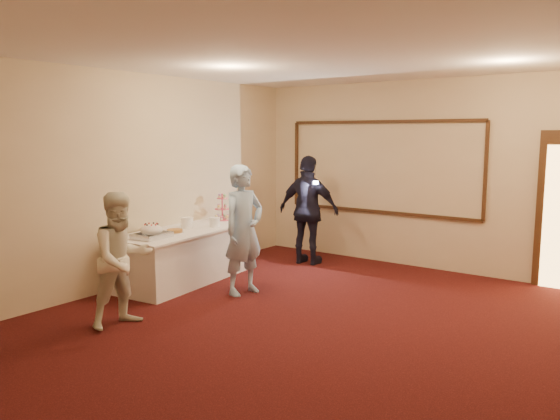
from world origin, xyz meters
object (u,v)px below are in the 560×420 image
object	(u,v)px
pavlova_tray	(152,232)
plate_stack_b	(215,222)
tart	(175,231)
guest	(309,210)
cupcake_stand	(222,209)
woman	(122,259)
plate_stack_a	(187,223)
man	(244,230)
buffet_table	(188,254)

from	to	relation	value
pavlova_tray	plate_stack_b	world-z (taller)	pavlova_tray
plate_stack_b	tart	size ratio (longest dim) A/B	0.66
pavlova_tray	guest	size ratio (longest dim) A/B	0.29
cupcake_stand	tart	size ratio (longest dim) A/B	1.83
plate_stack_b	woman	world-z (taller)	woman
cupcake_stand	plate_stack_a	world-z (taller)	cupcake_stand
plate_stack_a	tart	bearing A→B (deg)	-67.96
plate_stack_a	tart	size ratio (longest dim) A/B	0.74
woman	guest	world-z (taller)	guest
cupcake_stand	tart	xyz separation A→B (m)	(0.27, -1.29, -0.14)
pavlova_tray	woman	distance (m)	1.21
cupcake_stand	man	bearing A→B (deg)	-37.56
cupcake_stand	guest	size ratio (longest dim) A/B	0.26
pavlova_tray	cupcake_stand	size ratio (longest dim) A/B	1.13
pavlova_tray	tart	bearing A→B (deg)	92.60
buffet_table	man	bearing A→B (deg)	-1.55
plate_stack_b	guest	size ratio (longest dim) A/B	0.09
plate_stack_b	tart	distance (m)	0.72
pavlova_tray	plate_stack_a	bearing A→B (deg)	102.27
pavlova_tray	guest	distance (m)	2.80
woman	guest	bearing A→B (deg)	7.14
pavlova_tray	guest	bearing A→B (deg)	74.80
buffet_table	plate_stack_a	xyz separation A→B (m)	(-0.05, 0.04, 0.46)
buffet_table	plate_stack_a	bearing A→B (deg)	143.99
plate_stack_a	plate_stack_b	world-z (taller)	plate_stack_a
cupcake_stand	plate_stack_b	size ratio (longest dim) A/B	2.76
cupcake_stand	woman	size ratio (longest dim) A/B	0.31
buffet_table	cupcake_stand	distance (m)	1.10
guest	plate_stack_b	bearing A→B (deg)	60.37
cupcake_stand	man	distance (m)	1.59
pavlova_tray	tart	world-z (taller)	pavlova_tray
cupcake_stand	guest	distance (m)	1.42
cupcake_stand	plate_stack_a	xyz separation A→B (m)	(0.11, -0.90, -0.09)
pavlova_tray	woman	bearing A→B (deg)	-56.21
tart	woman	world-z (taller)	woman
woman	tart	bearing A→B (deg)	33.84
plate_stack_b	guest	bearing A→B (deg)	67.17
buffet_table	woman	distance (m)	2.00
buffet_table	man	world-z (taller)	man
tart	guest	bearing A→B (deg)	71.65
buffet_table	pavlova_tray	size ratio (longest dim) A/B	4.70
plate_stack_a	man	bearing A→B (deg)	-3.45
tart	woman	distance (m)	1.60
plate_stack_a	guest	world-z (taller)	guest
plate_stack_a	woman	size ratio (longest dim) A/B	0.13
woman	plate_stack_a	bearing A→B (deg)	33.06
man	tart	bearing A→B (deg)	117.87
man	plate_stack_b	bearing A→B (deg)	76.14
man	cupcake_stand	bearing A→B (deg)	62.03
plate_stack_b	buffet_table	bearing A→B (deg)	-119.57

